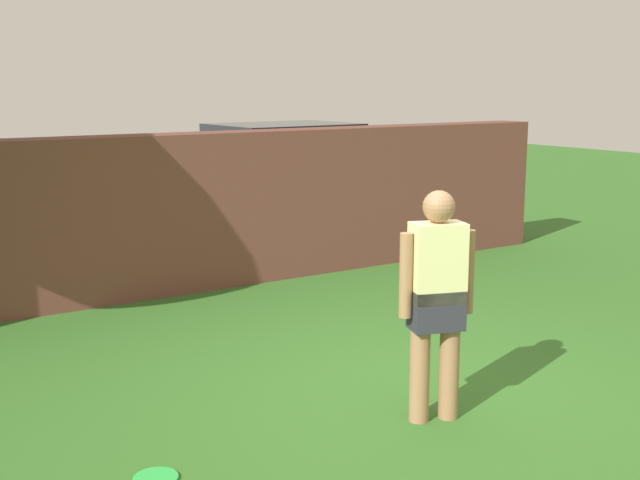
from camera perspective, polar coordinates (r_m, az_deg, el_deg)
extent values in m
plane|color=#336623|center=(6.49, 7.19, -10.30)|extent=(40.00, 40.00, 0.00)
cube|color=brown|center=(8.99, -17.00, 1.11)|extent=(13.07, 0.50, 1.77)
cylinder|color=#9E704C|center=(5.82, 6.88, -8.38)|extent=(0.14, 0.14, 0.85)
cylinder|color=#9E704C|center=(5.90, 8.90, -8.16)|extent=(0.14, 0.14, 0.85)
cube|color=#2D2D38|center=(5.75, 7.99, -4.73)|extent=(0.41, 0.32, 0.28)
cube|color=beige|center=(5.67, 8.08, -1.57)|extent=(0.41, 0.32, 0.55)
sphere|color=#9E704C|center=(5.60, 8.18, 2.28)|extent=(0.22, 0.22, 0.22)
cylinder|color=#9E704C|center=(5.60, 5.93, -2.45)|extent=(0.09, 0.09, 0.58)
cylinder|color=#9E704C|center=(5.77, 10.13, -2.16)|extent=(0.09, 0.09, 0.58)
cube|color=#A51111|center=(12.45, -2.48, 3.41)|extent=(4.26, 1.85, 0.80)
cube|color=#1E2328|center=(12.38, -2.51, 6.62)|extent=(2.05, 1.57, 0.60)
cylinder|color=black|center=(11.09, -5.98, 0.34)|extent=(0.65, 0.24, 0.64)
cylinder|color=black|center=(12.58, -9.81, 1.49)|extent=(0.65, 0.24, 0.64)
cylinder|color=black|center=(12.64, 4.84, 1.66)|extent=(0.65, 0.24, 0.64)
cylinder|color=black|center=(13.96, 0.32, 2.57)|extent=(0.65, 0.24, 0.64)
cylinder|color=green|center=(5.23, -11.24, -15.78)|extent=(0.27, 0.27, 0.02)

